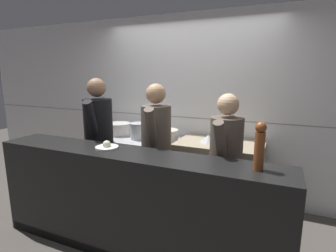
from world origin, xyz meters
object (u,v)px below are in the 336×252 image
braising_pot (168,135)px  chef_head_cook (99,140)px  chef_sous (156,149)px  oven_range (140,166)px  pepper_mill (260,145)px  chef_line (225,164)px  sauce_pot (139,131)px  stock_pot (119,129)px  mixing_bowl_steel (208,139)px  plated_dish_main (107,146)px

braising_pot → chef_head_cook: size_ratio=0.17×
braising_pot → chef_sous: 0.67m
oven_range → pepper_mill: (1.72, -1.14, 0.81)m
chef_sous → chef_line: size_ratio=1.05×
oven_range → sauce_pot: (0.02, -0.04, 0.55)m
chef_sous → chef_line: bearing=-17.9°
stock_pot → mixing_bowl_steel: stock_pot is taller
sauce_pot → chef_head_cook: (-0.23, -0.58, -0.02)m
chef_sous → chef_line: (0.81, -0.07, -0.04)m
oven_range → chef_head_cook: size_ratio=0.70×
oven_range → braising_pot: 0.67m
chef_sous → sauce_pot: bearing=121.6°
sauce_pot → mixing_bowl_steel: bearing=0.7°
sauce_pot → oven_range: bearing=112.2°
plated_dish_main → oven_range: bearing=103.8°
pepper_mill → oven_range: bearing=146.4°
chef_sous → braising_pot: bearing=89.4°
chef_line → sauce_pot: bearing=159.5°
plated_dish_main → chef_sous: chef_sous is taller
oven_range → chef_line: (1.38, -0.67, 0.46)m
stock_pot → braising_pot: stock_pot is taller
mixing_bowl_steel → braising_pot: bearing=172.3°
stock_pot → pepper_mill: pepper_mill is taller
sauce_pot → chef_head_cook: size_ratio=0.14×
stock_pot → pepper_mill: 2.44m
sauce_pot → plated_dish_main: 1.11m
plated_dish_main → chef_line: chef_line is taller
oven_range → braising_pot: bearing=6.6°
chef_sous → chef_line: chef_sous is taller
chef_head_cook → chef_line: size_ratio=1.08×
stock_pot → chef_line: 1.90m
sauce_pot → pepper_mill: bearing=-32.9°
chef_head_cook → chef_line: 1.60m
stock_pot → chef_head_cook: size_ratio=0.20×
stock_pot → sauce_pot: size_ratio=1.40×
oven_range → chef_sous: size_ratio=0.72×
oven_range → mixing_bowl_steel: (1.03, -0.03, 0.54)m
pepper_mill → chef_sous: (-1.15, 0.54, -0.31)m
mixing_bowl_steel → chef_sous: size_ratio=0.12×
mixing_bowl_steel → pepper_mill: (0.69, -1.11, 0.28)m
plated_dish_main → chef_sous: (0.30, 0.52, -0.13)m
oven_range → chef_head_cook: (-0.22, -0.62, 0.53)m
braising_pot → pepper_mill: pepper_mill is taller
sauce_pot → plated_dish_main: plated_dish_main is taller
braising_pot → mixing_bowl_steel: mixing_bowl_steel is taller
oven_range → chef_head_cook: chef_head_cook is taller
chef_sous → chef_head_cook: bearing=168.4°
mixing_bowl_steel → sauce_pot: bearing=-179.3°
stock_pot → pepper_mill: (2.10, -1.20, 0.29)m
oven_range → stock_pot: size_ratio=3.49×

